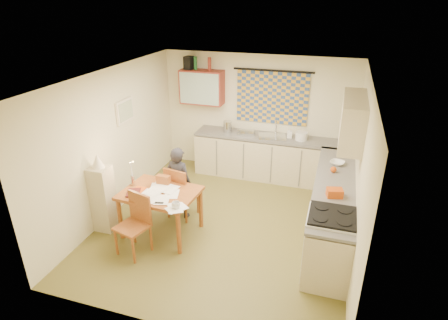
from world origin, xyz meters
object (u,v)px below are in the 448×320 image
(dining_table, at_px, (161,212))
(person, at_px, (179,183))
(shelf_stand, at_px, (103,199))
(chair_far, at_px, (182,201))
(stove, at_px, (328,245))
(counter_back, at_px, (274,158))
(counter_right, at_px, (332,209))

(dining_table, xyz_separation_m, person, (0.07, 0.56, 0.26))
(shelf_stand, bearing_deg, chair_far, 34.77)
(person, bearing_deg, chair_far, -176.17)
(dining_table, relative_size, shelf_stand, 1.10)
(stove, bearing_deg, person, 162.61)
(stove, height_order, dining_table, stove)
(stove, bearing_deg, shelf_stand, 179.09)
(dining_table, bearing_deg, person, 87.01)
(counter_back, bearing_deg, shelf_stand, -130.82)
(counter_back, distance_m, dining_table, 2.83)
(counter_back, relative_size, counter_right, 1.12)
(shelf_stand, bearing_deg, dining_table, 10.87)
(chair_far, bearing_deg, counter_back, -111.68)
(shelf_stand, bearing_deg, person, 36.14)
(counter_back, bearing_deg, stove, -65.40)
(counter_back, xyz_separation_m, counter_right, (1.24, -1.69, -0.00))
(stove, height_order, person, person)
(chair_far, bearing_deg, person, 7.18)
(stove, bearing_deg, dining_table, 174.83)
(counter_right, xyz_separation_m, dining_table, (-2.61, -0.79, -0.07))
(stove, distance_m, dining_table, 2.62)
(dining_table, distance_m, shelf_stand, 0.97)
(counter_back, xyz_separation_m, person, (-1.29, -1.92, 0.19))
(counter_back, relative_size, shelf_stand, 2.95)
(counter_back, relative_size, chair_far, 3.45)
(chair_far, bearing_deg, counter_right, -163.48)
(chair_far, bearing_deg, stove, 173.46)
(counter_back, height_order, shelf_stand, shelf_stand)
(counter_right, bearing_deg, person, -174.75)
(counter_back, bearing_deg, person, -123.82)
(counter_back, height_order, stove, stove)
(counter_back, relative_size, stove, 3.39)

